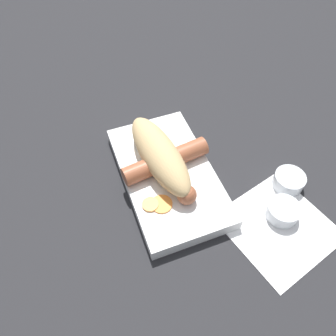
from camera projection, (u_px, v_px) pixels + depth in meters
The scene contains 8 objects.
ground_plane at pixel (168, 180), 0.60m from camera, with size 3.00×3.00×0.00m, color #232326.
food_tray at pixel (168, 176), 0.59m from camera, with size 0.27×0.15×0.03m.
bread_roll at pixel (160, 154), 0.56m from camera, with size 0.20×0.08×0.06m.
sausage at pixel (165, 161), 0.57m from camera, with size 0.19×0.16×0.03m.
pickled_veggies at pixel (156, 204), 0.53m from camera, with size 0.05×0.06×0.00m.
napkin at pixel (278, 226), 0.54m from camera, with size 0.19×0.19×0.00m.
condiment_cup_near at pixel (282, 212), 0.54m from camera, with size 0.05×0.05×0.03m.
condiment_cup_far at pixel (288, 181), 0.58m from camera, with size 0.05×0.05×0.03m.
Camera 1 is at (0.32, -0.12, 0.49)m, focal length 35.00 mm.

